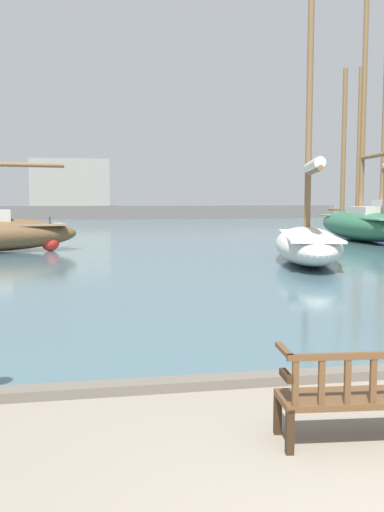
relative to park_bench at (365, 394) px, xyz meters
name	(u,v)px	position (x,y,z in m)	size (l,w,h in m)	color
harbor_water	(113,227)	(-0.30, 41.98, -0.43)	(100.00, 80.00, 0.08)	#476670
quay_edge_kerb	(271,378)	(-0.30, 1.83, -0.41)	(40.00, 0.30, 0.12)	#675F54
park_bench	(365,394)	(0.00, 0.00, 0.00)	(1.64, 0.67, 0.92)	#322113
sailboat_outer_port	(363,220)	(12.22, 23.78, 0.72)	(3.43, 10.15, 12.78)	#2D6647
sailboat_distant_harbor	(307,241)	(5.11, 14.01, 0.39)	(4.26, 7.98, 9.77)	silver
sailboat_mid_starboard	(384,211)	(21.41, 37.97, 0.89)	(5.29, 13.55, 15.71)	navy
channel_buoy	(50,242)	(-4.03, 20.38, 0.00)	(0.78, 0.78, 1.48)	red
far_breakwater	(94,204)	(-1.43, 60.50, 1.36)	(54.32, 2.40, 6.81)	#66605B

